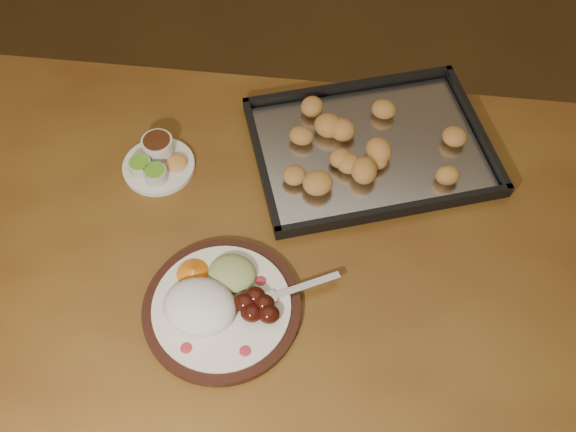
% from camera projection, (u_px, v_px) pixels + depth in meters
% --- Properties ---
extents(ground, '(4.00, 4.00, 0.00)m').
position_uv_depth(ground, '(283.00, 287.00, 2.03)').
color(ground, '#51381B').
rests_on(ground, ground).
extents(dining_table, '(1.63, 1.14, 0.75)m').
position_uv_depth(dining_table, '(249.00, 266.00, 1.32)').
color(dining_table, brown).
rests_on(dining_table, ground).
extents(dinner_plate, '(0.33, 0.28, 0.07)m').
position_uv_depth(dinner_plate, '(218.00, 304.00, 1.14)').
color(dinner_plate, black).
rests_on(dinner_plate, dining_table).
extents(condiment_saucer, '(0.15, 0.15, 0.05)m').
position_uv_depth(condiment_saucer, '(157.00, 161.00, 1.33)').
color(condiment_saucer, white).
rests_on(condiment_saucer, dining_table).
extents(baking_tray, '(0.60, 0.55, 0.05)m').
position_uv_depth(baking_tray, '(371.00, 145.00, 1.35)').
color(baking_tray, black).
rests_on(baking_tray, dining_table).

